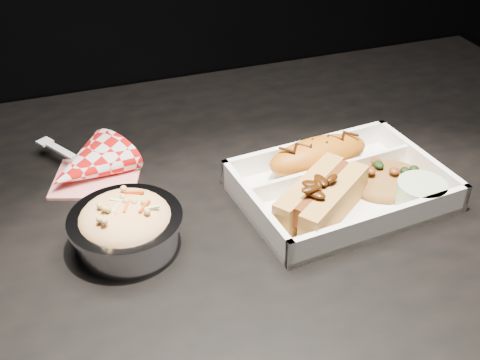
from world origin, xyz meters
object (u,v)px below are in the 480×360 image
(napkin_fork, at_px, (86,167))
(food_tray, at_px, (340,190))
(hotdog, at_px, (322,196))
(dining_table, at_px, (251,263))
(fried_pastry, at_px, (318,155))
(foil_coleslaw_cup, at_px, (126,225))

(napkin_fork, bearing_deg, food_tray, 32.24)
(hotdog, distance_m, napkin_fork, 0.31)
(dining_table, bearing_deg, fried_pastry, 20.69)
(dining_table, height_order, fried_pastry, fried_pastry)
(hotdog, bearing_deg, napkin_fork, 107.90)
(dining_table, xyz_separation_m, hotdog, (0.07, -0.04, 0.12))
(foil_coleslaw_cup, bearing_deg, napkin_fork, 98.86)
(food_tray, bearing_deg, hotdog, -149.23)
(fried_pastry, height_order, napkin_fork, napkin_fork)
(dining_table, distance_m, fried_pastry, 0.17)
(fried_pastry, xyz_separation_m, foil_coleslaw_cup, (-0.27, -0.06, 0.00))
(dining_table, bearing_deg, foil_coleslaw_cup, -173.28)
(dining_table, distance_m, foil_coleslaw_cup, 0.20)
(napkin_fork, bearing_deg, dining_table, 22.21)
(dining_table, height_order, hotdog, hotdog)
(dining_table, distance_m, napkin_fork, 0.25)
(dining_table, xyz_separation_m, fried_pastry, (0.11, 0.04, 0.12))
(hotdog, bearing_deg, dining_table, 111.68)
(hotdog, relative_size, napkin_fork, 0.89)
(food_tray, bearing_deg, foil_coleslaw_cup, 175.64)
(food_tray, distance_m, foil_coleslaw_cup, 0.27)
(foil_coleslaw_cup, distance_m, napkin_fork, 0.16)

